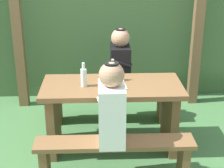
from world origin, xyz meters
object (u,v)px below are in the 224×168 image
person_white_shirt (112,106)px  cell_phone (123,87)px  bottle_right (113,72)px  picnic_table (112,105)px  bench_far (110,98)px  person_black_coat (120,62)px  bench_near (115,153)px  drinking_glass (114,85)px  bottle_left (84,77)px

person_white_shirt → cell_phone: 0.54m
person_white_shirt → bottle_right: size_ratio=3.11×
picnic_table → person_white_shirt: bearing=-92.6°
picnic_table → bench_far: size_ratio=1.00×
person_black_coat → bottle_right: (-0.11, -0.49, 0.05)m
picnic_table → bench_near: bearing=-90.0°
picnic_table → person_black_coat: bearing=78.8°
bench_near → drinking_glass: (0.01, 0.47, 0.45)m
bench_near → cell_phone: size_ratio=10.00×
drinking_glass → cell_phone: drinking_glass is taller
bottle_left → bottle_right: size_ratio=1.05×
cell_phone → bottle_right: bearing=111.4°
drinking_glass → person_white_shirt: bearing=-94.7°
picnic_table → person_black_coat: size_ratio=1.95×
bench_far → bottle_left: (-0.28, -0.63, 0.51)m
person_black_coat → cell_phone: size_ratio=5.14×
bench_far → drinking_glass: bearing=-89.1°
picnic_table → cell_phone: cell_phone is taller
picnic_table → bench_far: (0.00, 0.60, -0.18)m
person_black_coat → bench_far: bearing=178.4°
bench_far → person_white_shirt: person_white_shirt is taller
bench_far → person_black_coat: person_black_coat is taller
bottle_left → person_white_shirt: bearing=-65.9°
picnic_table → bottle_right: (0.01, 0.10, 0.32)m
person_black_coat → bottle_right: 0.51m
bench_near → drinking_glass: size_ratio=15.32×
picnic_table → bench_near: picnic_table is taller
drinking_glass → bottle_left: size_ratio=0.38×
bench_near → bottle_left: size_ratio=5.78×
picnic_table → person_black_coat: 0.66m
person_black_coat → bottle_right: person_black_coat is taller
person_black_coat → bottle_right: bearing=-102.2°
bench_far → drinking_glass: (0.01, -0.73, 0.45)m
drinking_glass → cell_phone: bearing=31.1°
drinking_glass → bottle_right: 0.24m
drinking_glass → bottle_right: size_ratio=0.39×
bottle_left → bottle_right: (0.29, 0.13, -0.00)m
bench_far → drinking_glass: size_ratio=15.32×
picnic_table → bench_near: 0.62m
person_black_coat → cell_phone: 0.67m
cell_phone → bench_near: bearing=-107.3°
person_white_shirt → bottle_right: bearing=86.8°
drinking_glass → cell_phone: (0.09, 0.06, -0.04)m
bench_near → bottle_right: size_ratio=6.04×
drinking_glass → cell_phone: 0.12m
bench_far → bottle_right: (0.01, -0.50, 0.50)m
bench_near → bottle_left: bearing=116.2°
bench_near → person_black_coat: 1.28m
bench_near → bottle_left: bottle_left is taller
bench_far → cell_phone: size_ratio=10.00×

